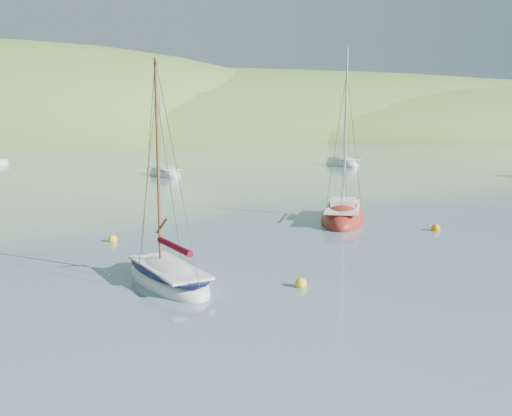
{
  "coord_description": "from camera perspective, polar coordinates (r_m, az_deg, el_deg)",
  "views": [
    {
      "loc": [
        -2.05,
        -18.45,
        6.15
      ],
      "look_at": [
        1.52,
        8.0,
        1.96
      ],
      "focal_mm": 40.0,
      "sensor_mm": 36.0,
      "label": 1
    }
  ],
  "objects": [
    {
      "name": "mooring_buoys",
      "position": [
        26.41,
        -1.93,
        -4.28
      ],
      "size": [
        24.46,
        9.98,
        0.5
      ],
      "color": "yellow",
      "rests_on": "ground"
    },
    {
      "name": "daysailer_white",
      "position": [
        22.04,
        -8.81,
        -6.83
      ],
      "size": [
        4.28,
        6.21,
        8.98
      ],
      "rotation": [
        0.0,
        0.0,
        0.41
      ],
      "color": "silver",
      "rests_on": "ground"
    },
    {
      "name": "distant_sloop_b",
      "position": [
        76.85,
        8.57,
        4.38
      ],
      "size": [
        3.98,
        8.59,
        11.8
      ],
      "rotation": [
        0.0,
        0.0,
        0.13
      ],
      "color": "silver",
      "rests_on": "ground"
    },
    {
      "name": "shoreline_hills",
      "position": [
        191.13,
        -10.05,
        6.95
      ],
      "size": [
        690.0,
        135.0,
        56.0
      ],
      "color": "#49742C",
      "rests_on": "ground"
    },
    {
      "name": "ground",
      "position": [
        19.56,
        -1.3,
        -9.41
      ],
      "size": [
        700.0,
        700.0,
        0.0
      ],
      "primitive_type": "plane",
      "color": "slate",
      "rests_on": "ground"
    },
    {
      "name": "sloop_red",
      "position": [
        35.14,
        8.69,
        -0.9
      ],
      "size": [
        4.9,
        8.04,
        11.26
      ],
      "rotation": [
        0.0,
        0.0,
        -0.32
      ],
      "color": "maroon",
      "rests_on": "ground"
    },
    {
      "name": "distant_sloop_a",
      "position": [
        62.95,
        -9.14,
        3.37
      ],
      "size": [
        4.84,
        7.38,
        9.95
      ],
      "rotation": [
        0.0,
        0.0,
        0.38
      ],
      "color": "silver",
      "rests_on": "ground"
    }
  ]
}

